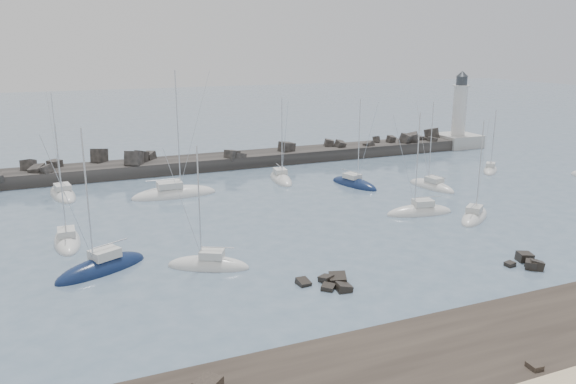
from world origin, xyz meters
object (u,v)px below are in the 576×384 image
object	(u,v)px
sailboat_8	(354,184)
sailboat_6	(281,180)
sailboat_2	(102,269)
sailboat_12	(490,171)
lighthouse	(458,130)
sailboat_10	(432,187)
sailboat_7	(474,217)
sailboat_1	(63,195)
sailboat_4	(174,195)
sailboat_5	(209,266)
sailboat_3	(67,242)
sailboat_9	(419,213)

from	to	relation	value
sailboat_8	sailboat_6	bearing A→B (deg)	141.63
sailboat_2	sailboat_12	distance (m)	60.07
lighthouse	sailboat_6	world-z (taller)	lighthouse
sailboat_6	sailboat_10	distance (m)	20.70
sailboat_7	sailboat_12	distance (m)	25.35
sailboat_2	sailboat_10	xyz separation A→B (m)	(43.49, 12.38, -0.03)
sailboat_1	sailboat_12	size ratio (longest dim) A/B	1.39
sailboat_12	sailboat_4	bearing A→B (deg)	174.26
sailboat_1	sailboat_5	xyz separation A→B (m)	(10.90, -30.10, 0.01)
sailboat_3	sailboat_4	world-z (taller)	sailboat_4
sailboat_3	sailboat_9	world-z (taller)	sailboat_3
sailboat_6	sailboat_12	size ratio (longest dim) A/B	1.27
sailboat_6	sailboat_7	distance (m)	27.93
sailboat_3	sailboat_5	world-z (taller)	sailboat_3
sailboat_2	sailboat_5	bearing A→B (deg)	-18.31
sailboat_4	sailboat_8	size ratio (longest dim) A/B	1.32
sailboat_4	sailboat_7	distance (m)	36.37
lighthouse	sailboat_10	size ratio (longest dim) A/B	1.19
sailboat_8	sailboat_4	bearing A→B (deg)	170.13
lighthouse	sailboat_5	distance (m)	70.14
lighthouse	sailboat_1	xyz separation A→B (m)	(-69.22, -8.75, -2.96)
sailboat_4	sailboat_10	bearing A→B (deg)	-15.80
sailboat_1	sailboat_8	bearing A→B (deg)	-14.83
lighthouse	sailboat_7	bearing A→B (deg)	-126.83
sailboat_1	sailboat_10	world-z (taller)	sailboat_1
sailboat_8	sailboat_12	xyz separation A→B (m)	(23.14, -0.59, -0.00)
sailboat_3	sailboat_8	xyz separation A→B (m)	(36.94, 9.06, -0.00)
lighthouse	sailboat_10	distance (m)	33.41
lighthouse	sailboat_2	xyz separation A→B (m)	(-66.92, -36.01, -2.93)
sailboat_10	sailboat_7	bearing A→B (deg)	-107.25
sailboat_2	sailboat_8	distance (m)	38.69
sailboat_10	sailboat_8	bearing A→B (deg)	150.26
sailboat_1	sailboat_12	distance (m)	60.82
sailboat_4	sailboat_6	world-z (taller)	sailboat_4
sailboat_7	sailboat_12	xyz separation A→B (m)	(18.21, 17.64, -0.00)
lighthouse	sailboat_1	distance (m)	69.83
sailboat_8	sailboat_12	size ratio (longest dim) A/B	1.27
sailboat_1	sailboat_4	world-z (taller)	sailboat_4
sailboat_6	sailboat_10	world-z (taller)	sailboat_6
sailboat_3	sailboat_9	size ratio (longest dim) A/B	1.00
sailboat_1	sailboat_9	xyz separation A→B (m)	(37.17, -24.15, 0.01)
sailboat_2	sailboat_12	size ratio (longest dim) A/B	1.34
lighthouse	sailboat_9	size ratio (longest dim) A/B	1.17
sailboat_8	sailboat_9	world-z (taller)	sailboat_8
sailboat_9	sailboat_3	bearing A→B (deg)	171.84
sailboat_4	sailboat_12	distance (m)	47.14
sailboat_10	sailboat_12	bearing A→B (deg)	17.84
sailboat_4	sailboat_5	distance (m)	24.59
sailboat_3	sailboat_8	distance (m)	38.04
sailboat_1	sailboat_2	world-z (taller)	sailboat_1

